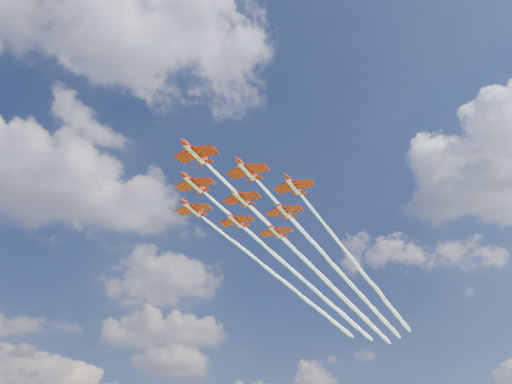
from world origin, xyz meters
TOP-DOWN VIEW (x-y plane):
  - jet_lead at (28.32, 37.91)m, footprint 107.06×110.82m
  - jet_row2_port at (41.22, 40.97)m, footprint 107.06×110.82m
  - jet_row2_starb at (30.93, 50.90)m, footprint 107.06×110.82m
  - jet_row3_port at (54.11, 44.04)m, footprint 107.06×110.82m
  - jet_row3_centre at (43.82, 53.97)m, footprint 107.06×110.82m
  - jet_row3_starb at (33.54, 63.90)m, footprint 107.06×110.82m
  - jet_row4_port at (56.72, 57.03)m, footprint 107.06×110.82m
  - jet_row4_starb at (46.43, 66.96)m, footprint 107.06×110.82m
  - jet_tail at (59.33, 70.03)m, footprint 107.06×110.82m

SIDE VIEW (x-z plane):
  - jet_lead at x=28.32m, z-range 73.61..76.44m
  - jet_row2_port at x=41.22m, z-range 73.61..76.44m
  - jet_row2_starb at x=30.93m, z-range 73.61..76.44m
  - jet_row3_port at x=54.11m, z-range 73.61..76.44m
  - jet_row3_centre at x=43.82m, z-range 73.61..76.44m
  - jet_row3_starb at x=33.54m, z-range 73.61..76.44m
  - jet_row4_port at x=56.72m, z-range 73.61..76.44m
  - jet_row4_starb at x=46.43m, z-range 73.61..76.44m
  - jet_tail at x=59.33m, z-range 73.61..76.44m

